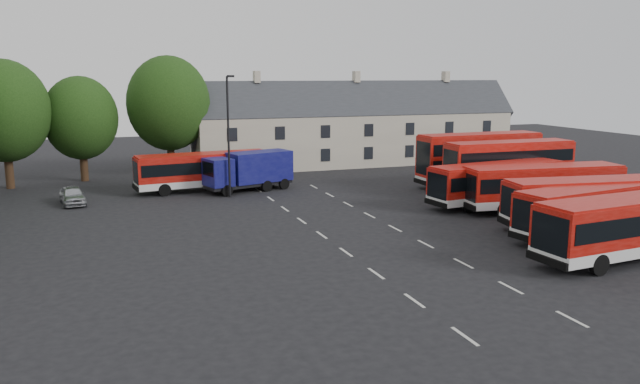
{
  "coord_description": "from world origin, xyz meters",
  "views": [
    {
      "loc": [
        -12.54,
        -32.95,
        9.71
      ],
      "look_at": [
        0.78,
        4.49,
        2.2
      ],
      "focal_mm": 35.0,
      "sensor_mm": 36.0,
      "label": 1
    }
  ],
  "objects_px": {
    "box_truck": "(250,169)",
    "bus_dd_south": "(509,165)",
    "bus_row_a": "(635,222)",
    "silver_car": "(72,195)",
    "lamppost": "(229,133)"
  },
  "relations": [
    {
      "from": "bus_row_a",
      "to": "box_truck",
      "type": "xyz_separation_m",
      "value": [
        -14.6,
        26.29,
        -0.2
      ]
    },
    {
      "from": "bus_dd_south",
      "to": "silver_car",
      "type": "xyz_separation_m",
      "value": [
        -33.3,
        8.05,
        -1.83
      ]
    },
    {
      "from": "silver_car",
      "to": "lamppost",
      "type": "distance_m",
      "value": 12.71
    },
    {
      "from": "box_truck",
      "to": "bus_dd_south",
      "type": "bearing_deg",
      "value": -41.29
    },
    {
      "from": "bus_row_a",
      "to": "bus_dd_south",
      "type": "bearing_deg",
      "value": 69.52
    },
    {
      "from": "box_truck",
      "to": "lamppost",
      "type": "distance_m",
      "value": 4.51
    },
    {
      "from": "lamppost",
      "to": "silver_car",
      "type": "bearing_deg",
      "value": 174.04
    },
    {
      "from": "bus_row_a",
      "to": "box_truck",
      "type": "bearing_deg",
      "value": 113.8
    },
    {
      "from": "bus_dd_south",
      "to": "lamppost",
      "type": "xyz_separation_m",
      "value": [
        -21.46,
        6.81,
        2.63
      ]
    },
    {
      "from": "bus_row_a",
      "to": "bus_dd_south",
      "type": "relative_size",
      "value": 1.12
    },
    {
      "from": "silver_car",
      "to": "lamppost",
      "type": "relative_size",
      "value": 0.42
    },
    {
      "from": "bus_row_a",
      "to": "box_truck",
      "type": "relative_size",
      "value": 1.55
    },
    {
      "from": "box_truck",
      "to": "silver_car",
      "type": "bearing_deg",
      "value": 167.59
    },
    {
      "from": "bus_dd_south",
      "to": "silver_car",
      "type": "distance_m",
      "value": 34.31
    },
    {
      "from": "bus_dd_south",
      "to": "box_truck",
      "type": "distance_m",
      "value": 21.32
    }
  ]
}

